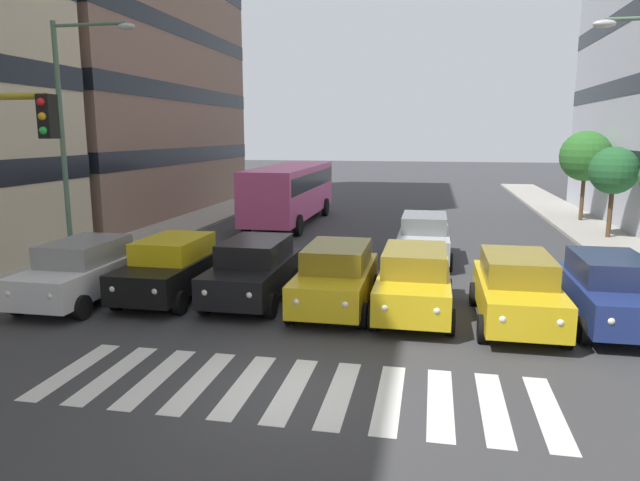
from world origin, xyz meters
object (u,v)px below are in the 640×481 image
(car_0, at_px, (610,290))
(street_lamp_right, at_px, (73,126))
(bus_behind_traffic, at_px, (291,188))
(car_3, at_px, (336,276))
(car_2, at_px, (414,281))
(street_tree_2, at_px, (614,171))
(car_6, at_px, (83,270))
(car_row2_0, at_px, (424,237))
(street_tree_3, at_px, (586,156))
(car_1, at_px, (517,289))
(car_4, at_px, (254,270))
(car_5, at_px, (172,267))

(car_0, height_order, street_lamp_right, street_lamp_right)
(bus_behind_traffic, bearing_deg, car_3, 108.58)
(car_2, relative_size, street_tree_2, 1.12)
(car_6, xyz_separation_m, car_row2_0, (-9.28, -7.11, 0.00))
(car_2, distance_m, street_tree_3, 19.48)
(car_1, distance_m, street_tree_2, 13.99)
(car_0, height_order, car_row2_0, same)
(car_row2_0, xyz_separation_m, street_lamp_right, (10.91, 4.65, 4.02))
(car_4, bearing_deg, street_tree_3, -126.43)
(car_row2_0, distance_m, street_tree_2, 10.09)
(car_5, distance_m, car_row2_0, 9.38)
(car_6, xyz_separation_m, street_tree_3, (-17.29, -18.12, 2.62))
(car_5, distance_m, street_tree_3, 23.01)
(bus_behind_traffic, height_order, street_tree_3, street_tree_3)
(car_1, height_order, street_tree_3, street_tree_3)
(car_4, distance_m, car_6, 4.79)
(car_0, relative_size, car_3, 1.00)
(street_tree_2, bearing_deg, car_5, 38.85)
(car_0, xyz_separation_m, street_lamp_right, (15.51, -1.86, 4.02))
(car_0, xyz_separation_m, car_4, (9.20, -0.43, 0.00))
(bus_behind_traffic, bearing_deg, street_tree_2, 172.06)
(street_lamp_right, height_order, street_tree_2, street_lamp_right)
(car_5, distance_m, street_lamp_right, 5.82)
(car_0, relative_size, street_tree_2, 1.12)
(car_row2_0, bearing_deg, car_6, 37.45)
(car_2, bearing_deg, street_lamp_right, -9.73)
(car_3, bearing_deg, car_row2_0, -108.99)
(car_0, relative_size, car_5, 1.00)
(car_0, relative_size, car_6, 1.00)
(car_3, distance_m, car_6, 7.12)
(car_3, xyz_separation_m, car_5, (4.81, -0.18, 0.00))
(car_1, distance_m, car_5, 9.41)
(car_2, bearing_deg, street_tree_2, -123.27)
(car_row2_0, bearing_deg, car_0, 125.23)
(car_row2_0, distance_m, bus_behind_traffic, 10.62)
(car_6, relative_size, street_tree_2, 1.12)
(car_6, bearing_deg, car_0, -177.50)
(car_0, bearing_deg, car_5, -1.39)
(car_1, xyz_separation_m, street_tree_3, (-5.63, -17.82, 2.62))
(car_4, distance_m, street_tree_3, 21.40)
(car_0, bearing_deg, street_tree_2, -105.22)
(car_3, xyz_separation_m, bus_behind_traffic, (4.81, -14.32, 0.97))
(car_row2_0, distance_m, street_tree_3, 13.86)
(car_0, xyz_separation_m, car_3, (6.80, -0.10, 0.00))
(street_lamp_right, bearing_deg, car_0, 173.16)
(car_1, distance_m, street_tree_3, 18.87)
(bus_behind_traffic, bearing_deg, car_5, 90.00)
(car_2, relative_size, bus_behind_traffic, 0.42)
(car_3, bearing_deg, car_1, 174.84)
(street_tree_2, xyz_separation_m, street_tree_3, (-0.05, -5.18, 0.43))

